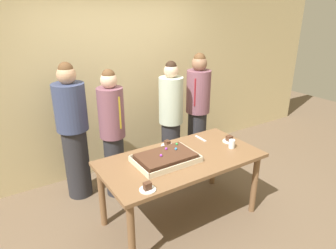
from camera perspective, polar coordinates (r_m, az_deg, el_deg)
name	(u,v)px	position (r m, az deg, el deg)	size (l,w,h in m)	color
ground_plane	(180,217)	(3.67, 2.34, -17.18)	(12.00, 12.00, 0.00)	brown
interior_back_panel	(117,67)	(4.35, -9.67, 10.67)	(8.00, 0.12, 3.00)	#CCB784
party_table	(181,165)	(3.29, 2.52, -7.78)	(1.75, 0.89, 0.78)	brown
sheet_cake	(166,158)	(3.15, -0.43, -6.39)	(0.65, 0.44, 0.11)	beige
plated_slice_near_left	(229,140)	(3.68, 11.56, -2.85)	(0.15, 0.15, 0.07)	white
plated_slice_near_right	(167,144)	(3.49, -0.10, -3.82)	(0.15, 0.15, 0.07)	white
plated_slice_far_left	(148,188)	(2.70, -3.92, -11.92)	(0.15, 0.15, 0.08)	white
drink_cup_nearest	(232,144)	(3.51, 12.06, -3.64)	(0.07, 0.07, 0.10)	white
cake_server_utensil	(201,138)	(3.70, 6.24, -2.67)	(0.03, 0.20, 0.01)	silver
person_serving_front	(73,131)	(3.80, -17.60, -1.24)	(0.38, 0.38, 1.73)	#28282D
person_green_shirt_behind	(198,110)	(4.36, 5.67, 2.70)	(0.34, 0.34, 1.72)	#28282D
person_striped_tie_right	(113,133)	(3.72, -10.51, -1.56)	(0.31, 0.31, 1.64)	#28282D
person_far_right_suit	(171,119)	(4.11, 0.55, 1.03)	(0.33, 0.33, 1.65)	#28282D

